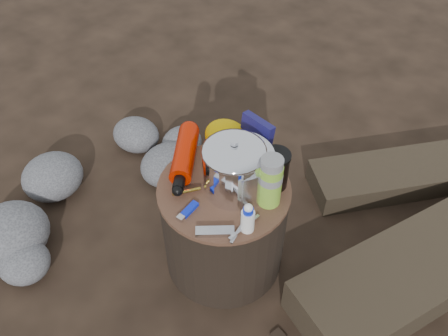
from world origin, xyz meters
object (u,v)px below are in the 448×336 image
Objects in this scene: travel_mug at (275,170)px; fuel_bottle at (185,154)px; camping_pot at (234,167)px; thermos at (270,181)px; stump at (224,225)px.

fuel_bottle is at bearing -160.70° from travel_mug.
camping_pot is 0.64× the size of fuel_bottle.
thermos is 1.38× the size of travel_mug.
fuel_bottle reaches higher than stump.
thermos is at bearing -67.67° from travel_mug.
travel_mug is at bearing 112.33° from thermos.
travel_mug is (0.11, 0.11, 0.26)m from stump.
camping_pot is at bearing -133.42° from travel_mug.
fuel_bottle is at bearing -174.25° from thermos.
thermos reaches higher than fuel_bottle.
camping_pot reaches higher than fuel_bottle.
travel_mug is at bearing -14.90° from fuel_bottle.
thermos is at bearing 12.09° from camping_pot.
stump is 0.29m from fuel_bottle.
fuel_bottle is at bearing 176.10° from stump.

